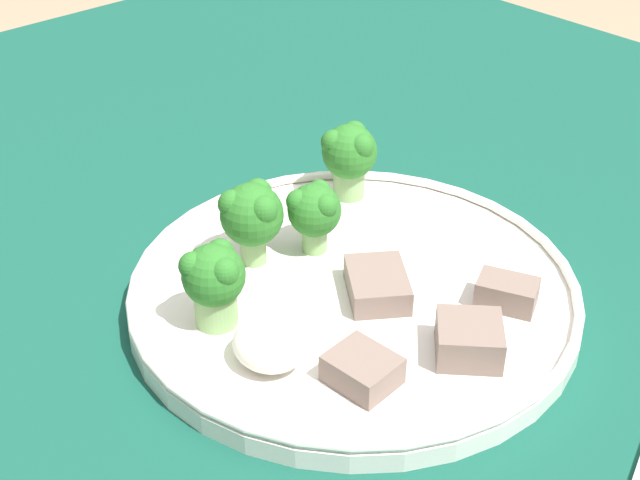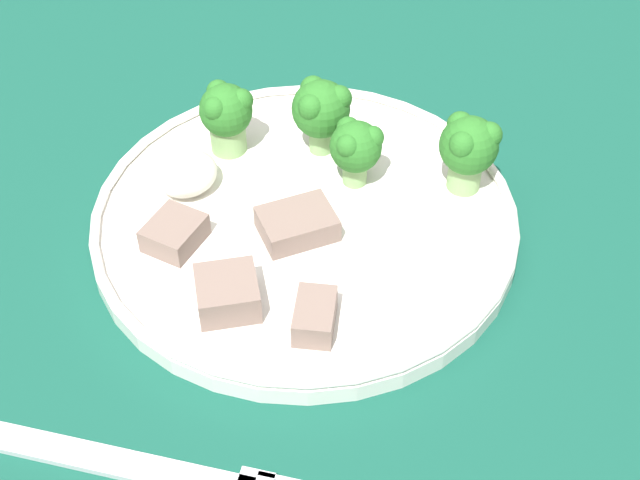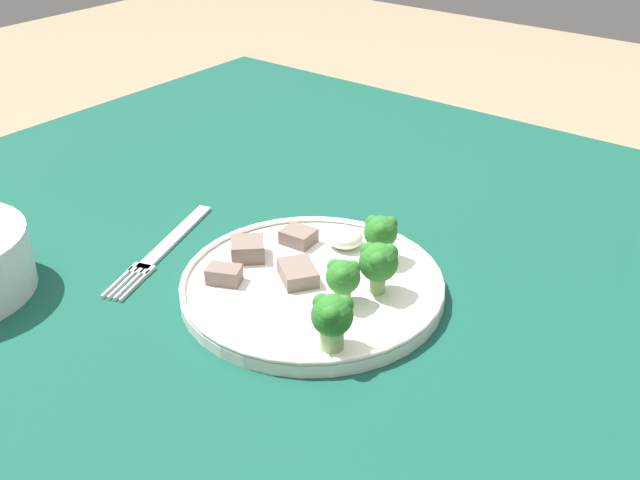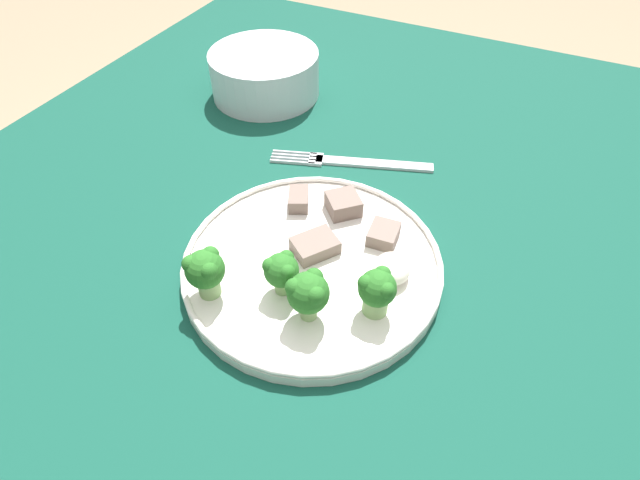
% 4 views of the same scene
% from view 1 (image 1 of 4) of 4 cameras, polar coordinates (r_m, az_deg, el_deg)
% --- Properties ---
extents(table, '(1.18, 1.07, 0.75)m').
position_cam_1_polar(table, '(0.56, 1.40, -14.70)').
color(table, '#114738').
rests_on(table, ground_plane).
extents(dinner_plate, '(0.26, 0.26, 0.02)m').
position_cam_1_polar(dinner_plate, '(0.52, 2.16, -3.29)').
color(dinner_plate, white).
rests_on(dinner_plate, table).
extents(broccoli_floret_near_rim_left, '(0.04, 0.04, 0.05)m').
position_cam_1_polar(broccoli_floret_near_rim_left, '(0.52, -4.39, 1.66)').
color(broccoli_floret_near_rim_left, '#7FA866').
rests_on(broccoli_floret_near_rim_left, dinner_plate).
extents(broccoli_floret_center_left, '(0.03, 0.03, 0.05)m').
position_cam_1_polar(broccoli_floret_center_left, '(0.54, -0.36, 1.91)').
color(broccoli_floret_center_left, '#7FA866').
rests_on(broccoli_floret_center_left, dinner_plate).
extents(broccoli_floret_back_left, '(0.04, 0.03, 0.05)m').
position_cam_1_polar(broccoli_floret_back_left, '(0.48, -6.81, -2.49)').
color(broccoli_floret_back_left, '#7FA866').
rests_on(broccoli_floret_back_left, dinner_plate).
extents(broccoli_floret_front_left, '(0.04, 0.04, 0.05)m').
position_cam_1_polar(broccoli_floret_front_left, '(0.59, 1.90, 5.55)').
color(broccoli_floret_front_left, '#7FA866').
rests_on(broccoli_floret_front_left, dinner_plate).
extents(meat_slice_front_slice, '(0.04, 0.03, 0.02)m').
position_cam_1_polar(meat_slice_front_slice, '(0.51, 11.87, -3.33)').
color(meat_slice_front_slice, '#756056').
rests_on(meat_slice_front_slice, dinner_plate).
extents(meat_slice_middle_slice, '(0.05, 0.05, 0.02)m').
position_cam_1_polar(meat_slice_middle_slice, '(0.51, 3.69, -2.87)').
color(meat_slice_middle_slice, '#756056').
rests_on(meat_slice_middle_slice, dinner_plate).
extents(meat_slice_rear_slice, '(0.05, 0.05, 0.02)m').
position_cam_1_polar(meat_slice_rear_slice, '(0.47, 9.52, -6.31)').
color(meat_slice_rear_slice, '#756056').
rests_on(meat_slice_rear_slice, dinner_plate).
extents(meat_slice_edge_slice, '(0.04, 0.03, 0.02)m').
position_cam_1_polar(meat_slice_edge_slice, '(0.45, 2.73, -8.29)').
color(meat_slice_edge_slice, '#756056').
rests_on(meat_slice_edge_slice, dinner_plate).
extents(sauce_dollop, '(0.04, 0.04, 0.02)m').
position_cam_1_polar(sauce_dollop, '(0.46, -3.26, -6.69)').
color(sauce_dollop, silver).
rests_on(sauce_dollop, dinner_plate).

